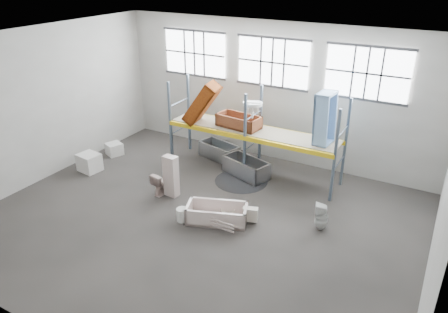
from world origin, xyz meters
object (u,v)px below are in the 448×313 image
Objects in this scene: cistern_tall at (171,176)px; steel_tub_left at (219,151)px; carton_near at (89,162)px; steel_tub_right at (246,167)px; rust_tub_flat at (239,121)px; bucket at (182,215)px; toilet_white at (321,217)px; bathtub_beige at (217,213)px; blue_tub_upright at (325,119)px; toilet_beige at (163,183)px.

steel_tub_left is at bearing 95.67° from cistern_tall.
steel_tub_right is at bearing 25.45° from carton_near.
bucket is at bearing -87.74° from rust_tub_flat.
toilet_white is 0.53× the size of rust_tub_flat.
steel_tub_left is 2.09× the size of carton_near.
rust_tub_flat is at bearing 147.32° from steel_tub_right.
carton_near reaches higher than bathtub_beige.
blue_tub_upright is (-0.81, 2.29, 2.00)m from toilet_white.
blue_tub_upright is (3.90, 2.77, 1.72)m from cistern_tall.
carton_near is at bearing -154.55° from steel_tub_right.
blue_tub_upright is at bearing 8.97° from steel_tub_right.
bucket is (1.21, -4.24, -0.09)m from steel_tub_left.
bucket is at bearing -39.16° from cistern_tall.
bathtub_beige is 2.13m from cistern_tall.
steel_tub_right reaches higher than bucket.
toilet_beige is at bearing -94.13° from steel_tub_left.
toilet_white is 0.49× the size of steel_tub_right.
steel_tub_right reaches higher than bathtub_beige.
cistern_tall is at bearing 143.43° from bathtub_beige.
steel_tub_left is at bearing -136.59° from toilet_white.
steel_tub_left is 0.92× the size of blue_tub_upright.
toilet_white is at bearing -30.24° from steel_tub_right.
steel_tub_right is at bearing 80.36° from bathtub_beige.
cistern_tall is 0.82× the size of blue_tub_upright.
blue_tub_upright reaches higher than toilet_beige.
steel_tub_left is at bearing 174.01° from blue_tub_upright.
carton_near is (-3.56, 0.00, -0.36)m from cistern_tall.
bathtub_beige is 1.05× the size of steel_tub_right.
blue_tub_upright reaches higher than carton_near.
carton_near is at bearing 167.30° from bucket.
steel_tub_left is at bearing -84.19° from toilet_beige.
carton_near is at bearing -149.39° from rust_tub_flat.
bathtub_beige is 4.43× the size of bucket.
toilet_white reaches higher than steel_tub_left.
bathtub_beige is 4.31m from steel_tub_left.
toilet_beige is 0.45× the size of steel_tub_right.
steel_tub_right is at bearing -27.78° from steel_tub_left.
rust_tub_flat is (0.97, 2.69, 1.14)m from cistern_tall.
steel_tub_left is (0.23, 3.23, -0.09)m from toilet_beige.
steel_tub_left is 1.94m from rust_tub_flat.
bathtub_beige is at bearing -85.74° from toilet_white.
bathtub_beige is 2.39m from toilet_beige.
blue_tub_upright is (4.22, 2.81, 2.03)m from toilet_beige.
toilet_beige is (-2.32, 0.54, 0.12)m from bathtub_beige.
rust_tub_flat reaches higher than steel_tub_left.
bucket is (-0.88, -0.47, -0.06)m from bathtub_beige.
rust_tub_flat is at bearing -137.67° from toilet_white.
toilet_white reaches higher than steel_tub_right.
carton_near is at bearing -175.95° from cistern_tall.
bathtub_beige is 3.77m from rust_tub_flat.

